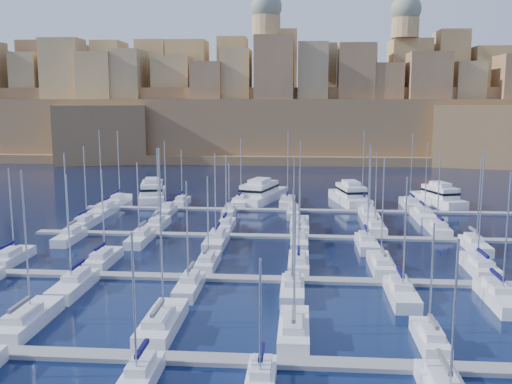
# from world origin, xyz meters

# --- Properties ---
(ground) EXTENTS (600.00, 600.00, 0.00)m
(ground) POSITION_xyz_m (0.00, 0.00, 0.00)
(ground) COLOR black
(ground) RESTS_ON ground
(pontoon_near) EXTENTS (84.00, 2.00, 0.40)m
(pontoon_near) POSITION_xyz_m (0.00, -34.00, 0.20)
(pontoon_near) COLOR slate
(pontoon_near) RESTS_ON ground
(pontoon_mid_near) EXTENTS (84.00, 2.00, 0.40)m
(pontoon_mid_near) POSITION_xyz_m (0.00, -12.00, 0.20)
(pontoon_mid_near) COLOR slate
(pontoon_mid_near) RESTS_ON ground
(pontoon_mid_far) EXTENTS (84.00, 2.00, 0.40)m
(pontoon_mid_far) POSITION_xyz_m (0.00, 10.00, 0.20)
(pontoon_mid_far) COLOR slate
(pontoon_mid_far) RESTS_ON ground
(pontoon_far) EXTENTS (84.00, 2.00, 0.40)m
(pontoon_far) POSITION_xyz_m (0.00, 32.00, 0.20)
(pontoon_far) COLOR slate
(pontoon_far) RESTS_ON ground
(sailboat_1) EXTENTS (2.98, 9.94, 15.47)m
(sailboat_1) POSITION_xyz_m (-25.02, -28.15, 0.76)
(sailboat_1) COLOR silver
(sailboat_1) RESTS_ON ground
(sailboat_2) EXTENTS (3.08, 10.26, 17.59)m
(sailboat_2) POSITION_xyz_m (-11.97, -27.99, 0.78)
(sailboat_2) COLOR silver
(sailboat_2) RESTS_ON ground
(sailboat_3) EXTENTS (2.78, 9.26, 12.88)m
(sailboat_3) POSITION_xyz_m (0.50, -28.48, 0.74)
(sailboat_3) COLOR silver
(sailboat_3) RESTS_ON ground
(sailboat_4) EXTENTS (2.25, 7.49, 11.36)m
(sailboat_4) POSITION_xyz_m (12.56, -29.35, 0.71)
(sailboat_4) COLOR silver
(sailboat_4) RESTS_ON ground
(sailboat_8) EXTENTS (2.32, 7.73, 12.54)m
(sailboat_8) POSITION_xyz_m (-11.09, -38.77, 0.72)
(sailboat_8) COLOR silver
(sailboat_8) RESTS_ON ground
(sailboat_9) EXTENTS (2.18, 7.26, 10.73)m
(sailboat_9) POSITION_xyz_m (-1.85, -38.53, 0.70)
(sailboat_9) COLOR silver
(sailboat_9) RESTS_ON ground
(sailboat_12) EXTENTS (2.53, 8.45, 13.06)m
(sailboat_12) POSITION_xyz_m (-37.61, -6.89, 0.73)
(sailboat_12) COLOR silver
(sailboat_12) RESTS_ON ground
(sailboat_13) EXTENTS (2.63, 8.76, 12.98)m
(sailboat_13) POSITION_xyz_m (-25.10, -6.73, 0.73)
(sailboat_13) COLOR silver
(sailboat_13) RESTS_ON ground
(sailboat_14) EXTENTS (2.39, 7.97, 12.25)m
(sailboat_14) POSITION_xyz_m (-11.02, -7.12, 0.72)
(sailboat_14) COLOR silver
(sailboat_14) RESTS_ON ground
(sailboat_15) EXTENTS (2.64, 8.79, 13.26)m
(sailboat_15) POSITION_xyz_m (0.80, -6.72, 0.73)
(sailboat_15) COLOR silver
(sailboat_15) RESTS_ON ground
(sailboat_16) EXTENTS (2.82, 9.39, 14.64)m
(sailboat_16) POSITION_xyz_m (11.42, -6.42, 0.75)
(sailboat_16) COLOR silver
(sailboat_16) RESTS_ON ground
(sailboat_17) EXTENTS (2.96, 9.86, 15.81)m
(sailboat_17) POSITION_xyz_m (23.67, -6.19, 0.76)
(sailboat_17) COLOR silver
(sailboat_17) RESTS_ON ground
(sailboat_19) EXTENTS (2.84, 9.48, 13.83)m
(sailboat_19) POSITION_xyz_m (-24.74, -17.62, 0.75)
(sailboat_19) COLOR silver
(sailboat_19) RESTS_ON ground
(sailboat_20) EXTENTS (2.41, 8.05, 13.13)m
(sailboat_20) POSITION_xyz_m (-11.54, -16.92, 0.73)
(sailboat_20) COLOR silver
(sailboat_20) RESTS_ON ground
(sailboat_21) EXTENTS (2.59, 8.64, 12.58)m
(sailboat_21) POSITION_xyz_m (0.19, -17.21, 0.73)
(sailboat_21) COLOR silver
(sailboat_21) RESTS_ON ground
(sailboat_22) EXTENTS (2.77, 9.23, 13.95)m
(sailboat_22) POSITION_xyz_m (12.08, -17.50, 0.74)
(sailboat_22) COLOR silver
(sailboat_22) RESTS_ON ground
(sailboat_23) EXTENTS (2.98, 9.93, 14.63)m
(sailboat_23) POSITION_xyz_m (22.42, -17.84, 0.76)
(sailboat_23) COLOR silver
(sailboat_23) RESTS_ON ground
(sailboat_24) EXTENTS (2.64, 8.81, 14.18)m
(sailboat_24) POSITION_xyz_m (-36.00, 15.29, 0.74)
(sailboat_24) COLOR silver
(sailboat_24) RESTS_ON ground
(sailboat_25) EXTENTS (2.59, 8.64, 13.92)m
(sailboat_25) POSITION_xyz_m (-23.28, 15.21, 0.74)
(sailboat_25) COLOR silver
(sailboat_25) RESTS_ON ground
(sailboat_26) EXTENTS (2.47, 8.24, 12.96)m
(sailboat_26) POSITION_xyz_m (-11.58, 15.01, 0.73)
(sailboat_26) COLOR silver
(sailboat_26) RESTS_ON ground
(sailboat_27) EXTENTS (3.12, 10.42, 15.21)m
(sailboat_27) POSITION_xyz_m (0.81, 16.08, 0.77)
(sailboat_27) COLOR silver
(sailboat_27) RESTS_ON ground
(sailboat_28) EXTENTS (2.86, 9.52, 13.52)m
(sailboat_28) POSITION_xyz_m (13.35, 15.64, 0.74)
(sailboat_28) COLOR silver
(sailboat_28) RESTS_ON ground
(sailboat_29) EXTENTS (2.79, 9.31, 13.23)m
(sailboat_29) POSITION_xyz_m (23.53, 15.54, 0.74)
(sailboat_29) COLOR silver
(sailboat_29) RESTS_ON ground
(sailboat_30) EXTENTS (2.55, 8.51, 14.06)m
(sailboat_30) POSITION_xyz_m (-34.54, 4.85, 0.74)
(sailboat_30) COLOR silver
(sailboat_30) RESTS_ON ground
(sailboat_31) EXTENTS (2.64, 8.80, 12.74)m
(sailboat_31) POSITION_xyz_m (-23.36, 4.71, 0.73)
(sailboat_31) COLOR silver
(sailboat_31) RESTS_ON ground
(sailboat_32) EXTENTS (2.93, 9.75, 14.25)m
(sailboat_32) POSITION_xyz_m (-11.59, 4.24, 0.75)
(sailboat_32) COLOR silver
(sailboat_32) RESTS_ON ground
(sailboat_33) EXTENTS (2.55, 8.50, 12.22)m
(sailboat_33) POSITION_xyz_m (0.84, 4.86, 0.72)
(sailboat_33) COLOR silver
(sailboat_33) RESTS_ON ground
(sailboat_34) EXTENTS (2.78, 9.27, 15.81)m
(sailboat_34) POSITION_xyz_m (10.75, 4.48, 0.76)
(sailboat_34) COLOR silver
(sailboat_34) RESTS_ON ground
(sailboat_35) EXTENTS (2.65, 8.84, 13.96)m
(sailboat_35) POSITION_xyz_m (26.39, 4.69, 0.74)
(sailboat_35) COLOR silver
(sailboat_35) RESTS_ON ground
(sailboat_36) EXTENTS (2.82, 9.39, 15.57)m
(sailboat_36) POSITION_xyz_m (-37.35, 37.58, 0.76)
(sailboat_36) COLOR silver
(sailboat_36) RESTS_ON ground
(sailboat_37) EXTENTS (2.38, 7.93, 11.91)m
(sailboat_37) POSITION_xyz_m (-23.76, 36.86, 0.72)
(sailboat_37) COLOR silver
(sailboat_37) RESTS_ON ground
(sailboat_38) EXTENTS (2.66, 8.85, 14.17)m
(sailboat_38) POSITION_xyz_m (-11.46, 37.32, 0.74)
(sailboat_38) COLOR silver
(sailboat_38) RESTS_ON ground
(sailboat_39) EXTENTS (3.12, 10.38, 15.48)m
(sailboat_39) POSITION_xyz_m (-1.80, 38.07, 0.77)
(sailboat_39) COLOR silver
(sailboat_39) RESTS_ON ground
(sailboat_40) EXTENTS (3.17, 10.55, 15.90)m
(sailboat_40) POSITION_xyz_m (13.60, 38.15, 0.77)
(sailboat_40) COLOR silver
(sailboat_40) RESTS_ON ground
(sailboat_41) EXTENTS (3.04, 10.14, 15.37)m
(sailboat_41) POSITION_xyz_m (23.24, 37.94, 0.76)
(sailboat_41) COLOR silver
(sailboat_41) RESTS_ON ground
(sailboat_42) EXTENTS (3.19, 10.63, 16.46)m
(sailboat_42) POSITION_xyz_m (-36.53, 25.81, 0.78)
(sailboat_42) COLOR silver
(sailboat_42) RESTS_ON ground
(sailboat_43) EXTENTS (2.55, 8.52, 14.40)m
(sailboat_43) POSITION_xyz_m (-24.56, 26.85, 0.74)
(sailboat_43) COLOR silver
(sailboat_43) RESTS_ON ground
(sailboat_44) EXTENTS (2.22, 7.40, 10.41)m
(sailboat_44) POSITION_xyz_m (-12.55, 27.40, 0.70)
(sailboat_44) COLOR silver
(sailboat_44) RESTS_ON ground
(sailboat_45) EXTENTS (2.45, 8.18, 11.76)m
(sailboat_45) POSITION_xyz_m (-0.35, 27.02, 0.72)
(sailboat_45) COLOR silver
(sailboat_45) RESTS_ON ground
(sailboat_46) EXTENTS (2.98, 9.95, 13.36)m
(sailboat_46) POSITION_xyz_m (13.53, 26.15, 0.75)
(sailboat_46) COLOR silver
(sailboat_46) RESTS_ON ground
(sailboat_47) EXTENTS (3.13, 10.44, 14.60)m
(sailboat_47) POSITION_xyz_m (23.38, 25.91, 0.76)
(sailboat_47) COLOR silver
(sailboat_47) RESTS_ON ground
(motor_yacht_a) EXTENTS (8.89, 18.13, 5.25)m
(motor_yacht_a) POSITION_xyz_m (-31.26, 41.87, 1.73)
(motor_yacht_a) COLOR silver
(motor_yacht_a) RESTS_ON ground
(motor_yacht_b) EXTENTS (11.19, 20.37, 5.25)m
(motor_yacht_b) POSITION_xyz_m (-7.76, 42.89, 1.73)
(motor_yacht_b) COLOR silver
(motor_yacht_b) RESTS_ON ground
(motor_yacht_c) EXTENTS (8.21, 17.09, 5.25)m
(motor_yacht_c) POSITION_xyz_m (11.33, 41.40, 1.73)
(motor_yacht_c) COLOR silver
(motor_yacht_c) RESTS_ON ground
(motor_yacht_d) EXTENTS (9.17, 15.88, 5.25)m
(motor_yacht_d) POSITION_xyz_m (29.48, 40.82, 1.73)
(motor_yacht_d) COLOR silver
(motor_yacht_d) RESTS_ON ground
(fortified_city) EXTENTS (460.00, 108.95, 59.52)m
(fortified_city) POSITION_xyz_m (-0.19, 155.26, 14.74)
(fortified_city) COLOR brown
(fortified_city) RESTS_ON ground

